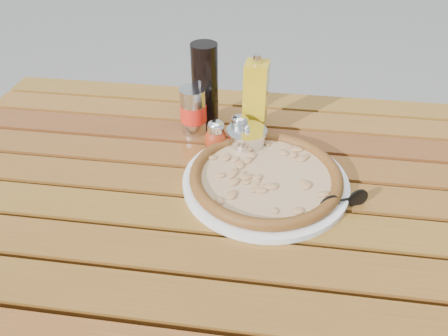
# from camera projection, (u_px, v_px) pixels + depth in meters

# --- Properties ---
(table) EXTENTS (1.40, 0.90, 0.75)m
(table) POSITION_uv_depth(u_px,v_px,m) (223.00, 210.00, 1.00)
(table) COLOR #391F0D
(table) RESTS_ON ground
(plate) EXTENTS (0.45, 0.45, 0.01)m
(plate) POSITION_uv_depth(u_px,v_px,m) (265.00, 182.00, 0.95)
(plate) COLOR white
(plate) RESTS_ON table
(pizza) EXTENTS (0.44, 0.44, 0.03)m
(pizza) POSITION_uv_depth(u_px,v_px,m) (266.00, 176.00, 0.94)
(pizza) COLOR beige
(pizza) RESTS_ON plate
(pepper_shaker) EXTENTS (0.06, 0.06, 0.08)m
(pepper_shaker) POSITION_uv_depth(u_px,v_px,m) (216.00, 136.00, 1.04)
(pepper_shaker) COLOR #A22E12
(pepper_shaker) RESTS_ON table
(oregano_shaker) EXTENTS (0.07, 0.07, 0.08)m
(oregano_shaker) POSITION_uv_depth(u_px,v_px,m) (240.00, 131.00, 1.06)
(oregano_shaker) COLOR #343C18
(oregano_shaker) RESTS_ON table
(dark_bottle) EXTENTS (0.08, 0.08, 0.22)m
(dark_bottle) POSITION_uv_depth(u_px,v_px,m) (205.00, 87.00, 1.09)
(dark_bottle) COLOR black
(dark_bottle) RESTS_ON table
(soda_can) EXTENTS (0.08, 0.08, 0.12)m
(soda_can) POSITION_uv_depth(u_px,v_px,m) (193.00, 111.00, 1.09)
(soda_can) COLOR silver
(soda_can) RESTS_ON table
(olive_oil_cruet) EXTENTS (0.06, 0.06, 0.21)m
(olive_oil_cruet) POSITION_uv_depth(u_px,v_px,m) (255.00, 99.00, 1.06)
(olive_oil_cruet) COLOR #BD9414
(olive_oil_cruet) RESTS_ON table
(parmesan_tin) EXTENTS (0.12, 0.12, 0.07)m
(parmesan_tin) POSITION_uv_depth(u_px,v_px,m) (246.00, 140.00, 1.04)
(parmesan_tin) COLOR silver
(parmesan_tin) RESTS_ON table
(sunglasses) EXTENTS (0.11, 0.07, 0.04)m
(sunglasses) POSITION_uv_depth(u_px,v_px,m) (343.00, 201.00, 0.89)
(sunglasses) COLOR black
(sunglasses) RESTS_ON table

